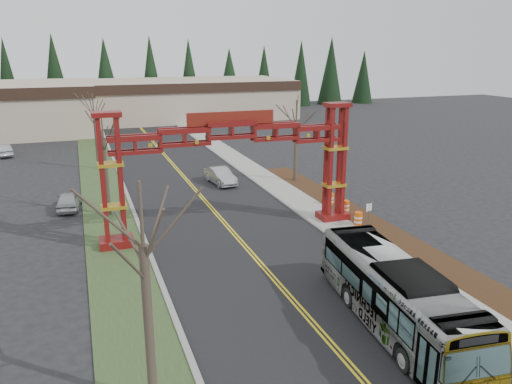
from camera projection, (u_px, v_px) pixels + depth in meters
name	position (u px, v px, depth m)	size (l,w,h in m)	color
road	(208.00, 204.00, 41.93)	(12.00, 110.00, 0.02)	black
lane_line_left	(207.00, 204.00, 41.89)	(0.12, 100.00, 0.01)	yellow
lane_line_right	(209.00, 204.00, 41.97)	(0.12, 100.00, 0.01)	yellow
curb_right	(276.00, 197.00, 43.91)	(0.30, 110.00, 0.15)	gray
sidewalk_right	(291.00, 195.00, 44.38)	(2.60, 110.00, 0.14)	gray
landscape_strip	(423.00, 254.00, 31.65)	(2.60, 50.00, 0.12)	black
grass_median	(110.00, 214.00, 39.34)	(4.00, 110.00, 0.08)	#2D4321
curb_left	(134.00, 211.00, 39.93)	(0.30, 110.00, 0.15)	gray
gateway_arch	(231.00, 150.00, 33.95)	(18.20, 1.60, 8.90)	#5C0C0C
retail_building_east	(186.00, 99.00, 93.91)	(38.00, 20.30, 7.00)	#BDA890
conifer_treeline	(126.00, 80.00, 100.83)	(116.10, 5.60, 13.00)	black
transit_bus	(396.00, 295.00, 23.04)	(2.79, 11.92, 3.32)	#A0A2A7
silver_sedan	(220.00, 176.00, 48.17)	(1.66, 4.76, 1.57)	#A5A8AD
parked_car_near_a	(68.00, 200.00, 40.53)	(1.74, 4.32, 1.47)	#AEB2B6
parked_car_far_a	(3.00, 150.00, 60.49)	(1.54, 4.41, 1.45)	#AEAEB6
bare_tree_median_near	(143.00, 246.00, 16.73)	(3.38, 3.38, 8.52)	#382D26
bare_tree_median_mid	(103.00, 139.00, 37.61)	(3.07, 3.07, 8.16)	#382D26
bare_tree_median_far	(94.00, 113.00, 52.57)	(3.10, 3.10, 8.15)	#382D26
bare_tree_right_far	(296.00, 125.00, 47.75)	(3.50, 3.50, 7.95)	#382D26
street_sign	(369.00, 211.00, 35.58)	(0.46, 0.09, 2.02)	#3F3F44
barrel_south	(358.00, 219.00, 36.62)	(0.60, 0.60, 1.10)	#E5570C
barrel_mid	(346.00, 207.00, 39.47)	(0.59, 0.59, 1.09)	#E5570C
barrel_north	(330.00, 200.00, 41.49)	(0.57, 0.57, 1.06)	#E5570C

